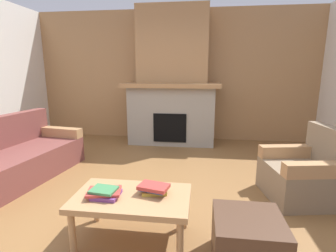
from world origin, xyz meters
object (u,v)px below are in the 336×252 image
couch (16,158)px  armchair (305,174)px  fireplace (172,86)px  coffee_table (132,201)px  ottoman (247,241)px

couch → armchair: (3.76, -0.08, 0.01)m
fireplace → coffee_table: fireplace is taller
fireplace → armchair: (1.82, -2.23, -0.87)m
fireplace → ottoman: (0.98, -3.43, -0.96)m
armchair → coffee_table: 2.07m
coffee_table → fireplace: bearing=90.4°
fireplace → coffee_table: size_ratio=2.70×
fireplace → armchair: fireplace is taller
fireplace → armchair: 3.01m
fireplace → ottoman: size_ratio=5.19×
armchair → couch: bearing=178.7°
fireplace → coffee_table: bearing=-89.6°
armchair → ottoman: (-0.85, -1.20, -0.09)m
ottoman → coffee_table: bearing=169.5°
coffee_table → ottoman: 0.99m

